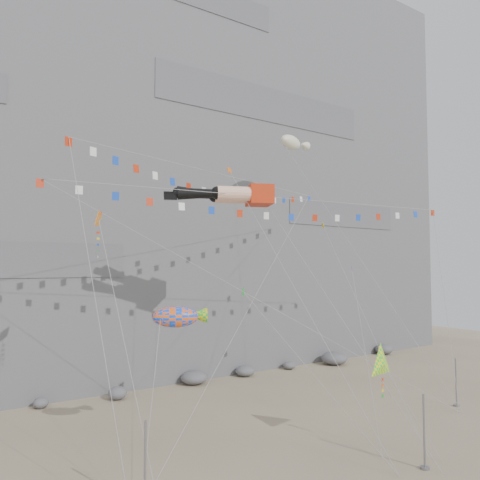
{
  "coord_description": "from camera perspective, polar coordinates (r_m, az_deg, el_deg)",
  "views": [
    {
      "loc": [
        -21.95,
        -23.91,
        11.42
      ],
      "look_at": [
        0.04,
        9.0,
        13.7
      ],
      "focal_mm": 35.0,
      "sensor_mm": 36.0,
      "label": 1
    }
  ],
  "objects": [
    {
      "name": "blimp_windsock",
      "position": [
        48.25,
        6.23,
        11.68
      ],
      "size": [
        7.48,
        15.97,
        28.38
      ],
      "color": "beige",
      "rests_on": "ground"
    },
    {
      "name": "small_kite_a",
      "position": [
        36.41,
        -0.85,
        7.68
      ],
      "size": [
        3.04,
        13.96,
        23.29
      ],
      "color": "#D85B12",
      "rests_on": "ground"
    },
    {
      "name": "anchor_pole_right",
      "position": [
        43.9,
        24.85,
        -15.45
      ],
      "size": [
        0.12,
        0.12,
        3.9
      ],
      "primitive_type": "cylinder",
      "color": "gray",
      "rests_on": "ground"
    },
    {
      "name": "small_kite_d",
      "position": [
        42.3,
        10.3,
        1.26
      ],
      "size": [
        5.06,
        14.02,
        20.68
      ],
      "color": "yellow",
      "rests_on": "ground"
    },
    {
      "name": "ground",
      "position": [
        34.41,
        9.0,
        -22.64
      ],
      "size": [
        120.0,
        120.0,
        0.0
      ],
      "primitive_type": "plane",
      "color": "gray",
      "rests_on": "ground"
    },
    {
      "name": "flag_banner_lower",
      "position": [
        36.75,
        4.79,
        5.13
      ],
      "size": [
        34.23,
        9.04,
        21.98
      ],
      "color": "red",
      "rests_on": "ground"
    },
    {
      "name": "small_kite_c",
      "position": [
        33.2,
        0.63,
        -6.61
      ],
      "size": [
        3.67,
        11.36,
        14.68
      ],
      "color": "green",
      "rests_on": "ground"
    },
    {
      "name": "flag_banner_upper",
      "position": [
        38.58,
        -1.96,
        7.89
      ],
      "size": [
        26.84,
        16.56,
        25.36
      ],
      "color": "red",
      "rests_on": "ground"
    },
    {
      "name": "small_kite_b",
      "position": [
        40.39,
        13.54,
        -3.8
      ],
      "size": [
        7.63,
        9.31,
        15.87
      ],
      "color": "purple",
      "rests_on": "ground"
    },
    {
      "name": "delta_kite",
      "position": [
        31.53,
        16.97,
        -14.27
      ],
      "size": [
        2.98,
        3.48,
        7.1
      ],
      "color": "yellow",
      "rests_on": "ground"
    },
    {
      "name": "harlequin_kite",
      "position": [
        29.97,
        -16.85,
        2.41
      ],
      "size": [
        1.9,
        9.66,
        16.73
      ],
      "color": "red",
      "rests_on": "ground"
    },
    {
      "name": "talus_boulders",
      "position": [
        47.67,
        -5.61,
        -16.39
      ],
      "size": [
        60.0,
        3.0,
        1.2
      ],
      "primitive_type": null,
      "color": "slate",
      "rests_on": "ground"
    },
    {
      "name": "legs_kite",
      "position": [
        35.85,
        -1.17,
        5.52
      ],
      "size": [
        10.0,
        17.03,
        21.59
      ],
      "rotation": [
        0.0,
        0.0,
        -0.41
      ],
      "color": "red",
      "rests_on": "ground"
    },
    {
      "name": "cliff",
      "position": [
        61.58,
        -12.17,
        9.52
      ],
      "size": [
        80.0,
        28.0,
        50.0
      ],
      "primitive_type": "cube",
      "color": "slate",
      "rests_on": "ground"
    },
    {
      "name": "anchor_pole_left",
      "position": [
        24.91,
        -11.5,
        -25.3
      ],
      "size": [
        0.12,
        0.12,
        4.12
      ],
      "primitive_type": "cylinder",
      "color": "gray",
      "rests_on": "ground"
    },
    {
      "name": "fish_windsock",
      "position": [
        28.88,
        -7.89,
        -9.29
      ],
      "size": [
        6.4,
        6.78,
        10.82
      ],
      "color": "#FF580D",
      "rests_on": "ground"
    },
    {
      "name": "anchor_pole_center",
      "position": [
        30.49,
        21.54,
        -20.89
      ],
      "size": [
        0.12,
        0.12,
        4.18
      ],
      "primitive_type": "cylinder",
      "color": "gray",
      "rests_on": "ground"
    }
  ]
}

